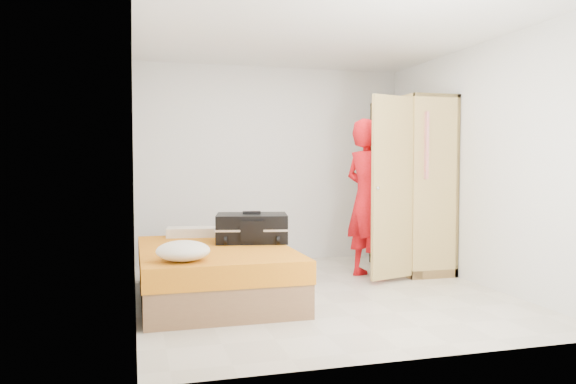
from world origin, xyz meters
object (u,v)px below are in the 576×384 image
object	(u,v)px
wardrobe	(410,189)
bed	(215,272)
suitcase	(252,228)
person	(368,199)
round_cushion	(183,251)

from	to	relation	value
wardrobe	bed	bearing A→B (deg)	-163.06
bed	wardrobe	size ratio (longest dim) A/B	0.96
wardrobe	suitcase	xyz separation A→B (m)	(-2.08, -0.50, -0.36)
person	round_cushion	size ratio (longest dim) A/B	4.03
wardrobe	person	size ratio (longest dim) A/B	1.15
person	bed	bearing A→B (deg)	85.99
wardrobe	person	bearing A→B (deg)	-159.16
round_cushion	suitcase	bearing A→B (deg)	50.89
wardrobe	person	distance (m)	0.72
bed	suitcase	xyz separation A→B (m)	(0.43, 0.26, 0.39)
wardrobe	round_cushion	xyz separation A→B (m)	(-2.87, -1.47, -0.41)
suitcase	round_cushion	bearing A→B (deg)	-117.50
wardrobe	round_cushion	size ratio (longest dim) A/B	4.66
bed	round_cushion	world-z (taller)	round_cushion
bed	suitcase	size ratio (longest dim) A/B	2.41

